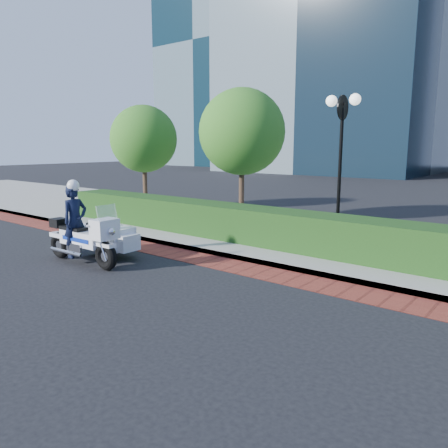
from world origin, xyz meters
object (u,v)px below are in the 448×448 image
Objects in this scene: tree_b at (242,132)px; police_motorcycle at (91,233)px; lamppost at (341,145)px; tree_a at (144,139)px.

tree_b is 1.87× the size of police_motorcycle.
tree_a is at bearing 172.59° from lamppost.
tree_b reaches higher than tree_a.
tree_a is 5.50m from tree_b.
police_motorcycle is (-4.24, -5.55, -2.23)m from lamppost.
tree_a reaches higher than police_motorcycle.
tree_b is (-4.50, 1.30, 0.48)m from lamppost.
tree_b is (5.50, 0.00, 0.21)m from tree_a.
police_motorcycle is at bearing -127.42° from lamppost.
police_motorcycle is at bearing -87.86° from tree_b.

